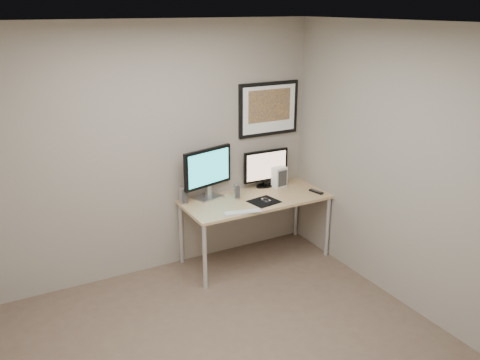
{
  "coord_description": "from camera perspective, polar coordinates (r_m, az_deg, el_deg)",
  "views": [
    {
      "loc": [
        -1.6,
        -3.1,
        2.72
      ],
      "look_at": [
        0.67,
        1.1,
        1.07
      ],
      "focal_mm": 38.0,
      "sensor_mm": 36.0,
      "label": 1
    }
  ],
  "objects": [
    {
      "name": "room",
      "position": [
        4.04,
        -3.98,
        3.57
      ],
      "size": [
        3.6,
        3.6,
        3.6
      ],
      "color": "white",
      "rests_on": "ground"
    },
    {
      "name": "framed_art",
      "position": [
        5.72,
        3.24,
        7.98
      ],
      "size": [
        0.75,
        0.04,
        0.6
      ],
      "color": "black",
      "rests_on": "room"
    },
    {
      "name": "monitor_large",
      "position": [
        5.42,
        -3.63,
        0.99
      ],
      "size": [
        0.6,
        0.26,
        0.56
      ],
      "rotation": [
        0.0,
        0.0,
        0.26
      ],
      "color": "#BBBAC0",
      "rests_on": "desk"
    },
    {
      "name": "speaker_right",
      "position": [
        5.48,
        -0.34,
        -1.24
      ],
      "size": [
        0.09,
        0.09,
        0.17
      ],
      "primitive_type": "cylinder",
      "rotation": [
        0.0,
        0.0,
        -0.31
      ],
      "color": "#BBBAC0",
      "rests_on": "desk"
    },
    {
      "name": "remote",
      "position": [
        5.74,
        8.55,
        -1.28
      ],
      "size": [
        0.08,
        0.18,
        0.02
      ],
      "primitive_type": "cube",
      "rotation": [
        0.0,
        0.0,
        0.22
      ],
      "color": "black",
      "rests_on": "desk"
    },
    {
      "name": "fan_unit",
      "position": [
        5.84,
        4.43,
        0.33
      ],
      "size": [
        0.17,
        0.13,
        0.23
      ],
      "primitive_type": "cube",
      "rotation": [
        0.0,
        0.0,
        0.13
      ],
      "color": "silver",
      "rests_on": "desk"
    },
    {
      "name": "desk",
      "position": [
        5.55,
        1.76,
        -2.68
      ],
      "size": [
        1.6,
        0.7,
        0.73
      ],
      "color": "#A88651",
      "rests_on": "floor"
    },
    {
      "name": "monitor_tv",
      "position": [
        5.8,
        2.92,
        1.42
      ],
      "size": [
        0.55,
        0.13,
        0.43
      ],
      "rotation": [
        0.0,
        0.0,
        -0.03
      ],
      "color": "black",
      "rests_on": "desk"
    },
    {
      "name": "mouse",
      "position": [
        5.43,
        2.92,
        -2.2
      ],
      "size": [
        0.06,
        0.1,
        0.03
      ],
      "primitive_type": "ellipsoid",
      "rotation": [
        0.0,
        0.0,
        0.04
      ],
      "color": "black",
      "rests_on": "mousepad"
    },
    {
      "name": "mousepad",
      "position": [
        5.43,
        2.72,
        -2.43
      ],
      "size": [
        0.34,
        0.31,
        0.0
      ],
      "primitive_type": "cube",
      "rotation": [
        0.0,
        0.0,
        0.17
      ],
      "color": "black",
      "rests_on": "desk"
    },
    {
      "name": "keyboard",
      "position": [
        5.14,
        0.27,
        -3.62
      ],
      "size": [
        0.4,
        0.19,
        0.01
      ],
      "primitive_type": "cube",
      "rotation": [
        0.0,
        0.0,
        -0.22
      ],
      "color": "#B9B9BD",
      "rests_on": "desk"
    },
    {
      "name": "speaker_left",
      "position": [
        5.37,
        -6.41,
        -1.7
      ],
      "size": [
        0.08,
        0.08,
        0.19
      ],
      "primitive_type": "cylinder",
      "rotation": [
        0.0,
        0.0,
        0.11
      ],
      "color": "#BBBAC0",
      "rests_on": "desk"
    },
    {
      "name": "floor",
      "position": [
        4.42,
        -0.9,
        -18.88
      ],
      "size": [
        3.6,
        3.6,
        0.0
      ],
      "primitive_type": "plane",
      "color": "brown",
      "rests_on": "ground"
    }
  ]
}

